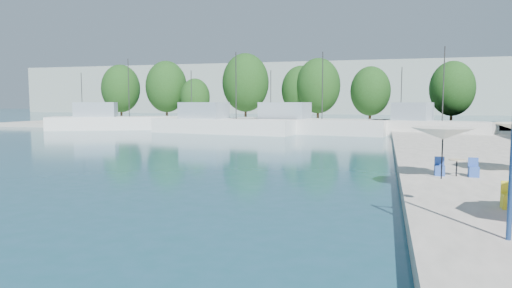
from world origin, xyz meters
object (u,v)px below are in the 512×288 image
(trawler_03, at_px, (303,125))
(trawler_04, at_px, (426,127))
(umbrella_white, at_px, (443,133))
(trawler_02, at_px, (220,125))
(trawler_01, at_px, (113,122))

(trawler_03, xyz_separation_m, trawler_04, (14.13, -1.68, 0.00))
(trawler_03, distance_m, trawler_04, 14.23)
(trawler_03, xyz_separation_m, umbrella_white, (12.12, -34.50, 1.49))
(trawler_02, height_order, umbrella_white, trawler_02)
(trawler_02, xyz_separation_m, umbrella_white, (22.06, -31.99, 1.49))
(trawler_02, relative_size, trawler_03, 0.94)
(trawler_03, bearing_deg, trawler_01, -172.02)
(trawler_01, distance_m, trawler_04, 40.95)
(trawler_03, height_order, umbrella_white, trawler_03)
(trawler_04, xyz_separation_m, umbrella_white, (-2.01, -32.82, 1.49))
(trawler_02, distance_m, umbrella_white, 38.88)
(trawler_02, height_order, trawler_04, same)
(trawler_02, xyz_separation_m, trawler_04, (24.06, 0.84, 0.00))
(trawler_01, height_order, umbrella_white, trawler_01)
(trawler_02, relative_size, trawler_04, 1.37)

